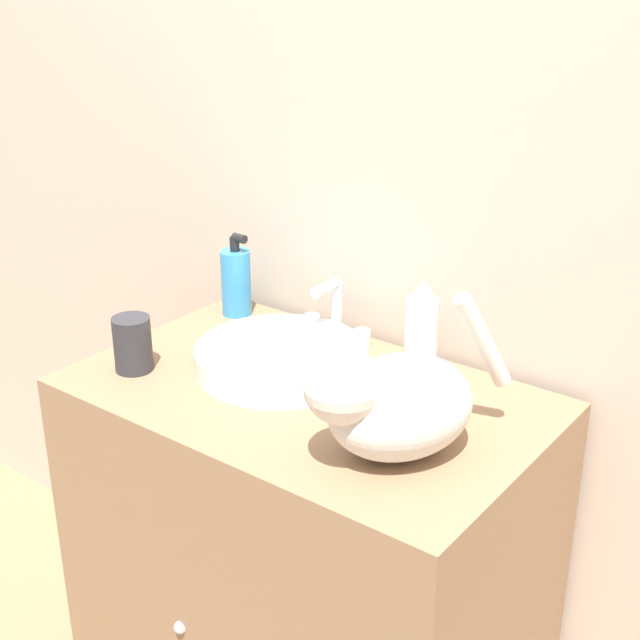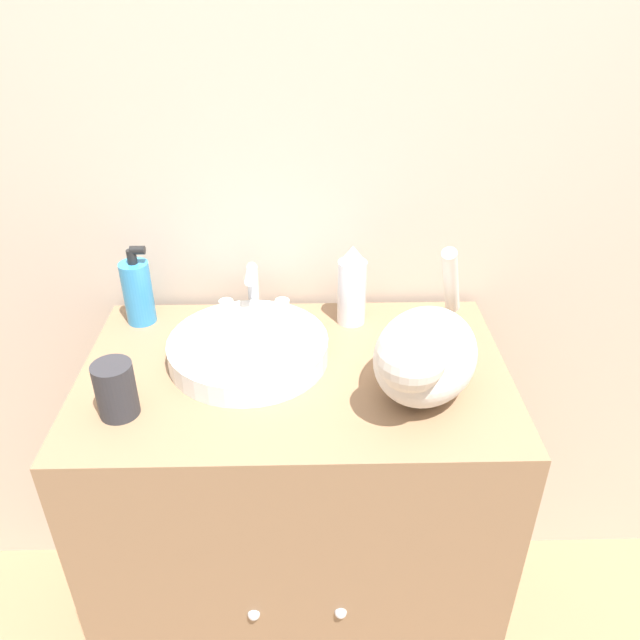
# 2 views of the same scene
# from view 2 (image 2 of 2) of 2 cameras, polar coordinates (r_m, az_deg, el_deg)

# --- Properties ---
(wall_back) EXTENTS (6.00, 0.05, 2.50)m
(wall_back) POSITION_cam_2_polar(r_m,az_deg,el_deg) (1.32, -2.55, 17.44)
(wall_back) COLOR #C6B29E
(wall_back) RESTS_ON ground_plane
(vanity_cabinet) EXTENTS (0.83, 0.53, 0.86)m
(vanity_cabinet) POSITION_cam_2_polar(r_m,az_deg,el_deg) (1.50, -1.97, -17.89)
(vanity_cabinet) COLOR #8C6B4C
(vanity_cabinet) RESTS_ON ground_plane
(sink_basin) EXTENTS (0.31, 0.31, 0.04)m
(sink_basin) POSITION_cam_2_polar(r_m,az_deg,el_deg) (1.24, -6.56, -2.65)
(sink_basin) COLOR white
(sink_basin) RESTS_ON vanity_cabinet
(faucet) EXTENTS (0.16, 0.09, 0.13)m
(faucet) POSITION_cam_2_polar(r_m,az_deg,el_deg) (1.36, -6.11, 2.31)
(faucet) COLOR silver
(faucet) RESTS_ON vanity_cabinet
(cat) EXTENTS (0.26, 0.36, 0.24)m
(cat) POSITION_cam_2_polar(r_m,az_deg,el_deg) (1.11, 9.42, -3.10)
(cat) COLOR silver
(cat) RESTS_ON vanity_cabinet
(soap_bottle) EXTENTS (0.06, 0.06, 0.18)m
(soap_bottle) POSITION_cam_2_polar(r_m,az_deg,el_deg) (1.38, -16.32, 2.54)
(soap_bottle) COLOR #338CCC
(soap_bottle) RESTS_ON vanity_cabinet
(spray_bottle) EXTENTS (0.06, 0.06, 0.18)m
(spray_bottle) POSITION_cam_2_polar(r_m,az_deg,el_deg) (1.32, 2.94, 3.13)
(spray_bottle) COLOR silver
(spray_bottle) RESTS_ON vanity_cabinet
(cup) EXTENTS (0.07, 0.07, 0.10)m
(cup) POSITION_cam_2_polar(r_m,az_deg,el_deg) (1.13, -18.17, -6.07)
(cup) COLOR #2D2D33
(cup) RESTS_ON vanity_cabinet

